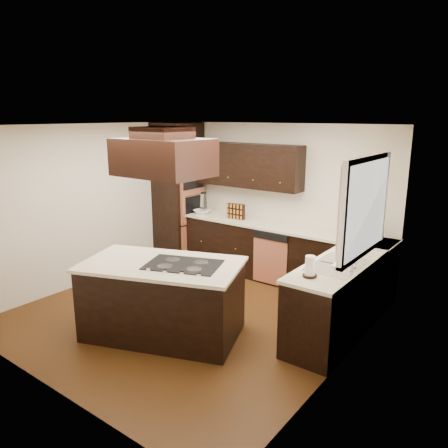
{
  "coord_description": "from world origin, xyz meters",
  "views": [
    {
      "loc": [
        3.63,
        -4.11,
        2.63
      ],
      "look_at": [
        0.1,
        0.6,
        1.15
      ],
      "focal_mm": 35.0,
      "sensor_mm": 36.0,
      "label": 1
    }
  ],
  "objects_px": {
    "island": "(163,300)",
    "range_hood": "(163,157)",
    "oven_column": "(179,202)",
    "spice_rack": "(236,211)"
  },
  "relations": [
    {
      "from": "island",
      "to": "range_hood",
      "type": "relative_size",
      "value": 1.72
    },
    {
      "from": "oven_column",
      "to": "spice_rack",
      "type": "height_order",
      "value": "oven_column"
    },
    {
      "from": "oven_column",
      "to": "spice_rack",
      "type": "xyz_separation_m",
      "value": [
        1.27,
        0.04,
        -0.01
      ]
    },
    {
      "from": "range_hood",
      "to": "spice_rack",
      "type": "distance_m",
      "value": 2.62
    },
    {
      "from": "island",
      "to": "spice_rack",
      "type": "bearing_deg",
      "value": 83.24
    },
    {
      "from": "oven_column",
      "to": "island",
      "type": "height_order",
      "value": "oven_column"
    },
    {
      "from": "spice_rack",
      "to": "island",
      "type": "bearing_deg",
      "value": -81.43
    },
    {
      "from": "island",
      "to": "spice_rack",
      "type": "distance_m",
      "value": 2.53
    },
    {
      "from": "oven_column",
      "to": "spice_rack",
      "type": "bearing_deg",
      "value": 1.88
    },
    {
      "from": "oven_column",
      "to": "spice_rack",
      "type": "relative_size",
      "value": 6.88
    }
  ]
}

